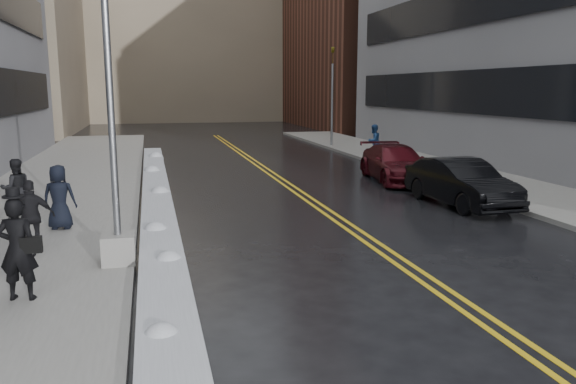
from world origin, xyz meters
TOP-DOWN VIEW (x-y plane):
  - ground at (0.00, 0.00)m, footprint 160.00×160.00m
  - sidewalk_west at (-5.75, 10.00)m, footprint 5.50×50.00m
  - sidewalk_east at (10.00, 10.00)m, footprint 4.00×50.00m
  - lane_line_left at (2.35, 10.00)m, footprint 0.12×50.00m
  - lane_line_right at (2.65, 10.00)m, footprint 0.12×50.00m
  - snow_ridge at (-2.45, 8.00)m, footprint 0.90×30.00m
  - building_far at (2.00, 60.00)m, footprint 36.00×16.00m
  - lamppost at (-3.30, 2.00)m, footprint 0.65×0.65m
  - fire_hydrant at (9.00, 10.00)m, footprint 0.26×0.26m
  - traffic_signal at (8.50, 24.00)m, footprint 0.16×0.20m
  - pedestrian_fedora at (-4.80, 0.31)m, footprint 0.71×0.53m
  - pedestrian_b at (-6.21, 6.99)m, footprint 0.94×0.83m
  - pedestrian_c at (-4.86, 5.32)m, footprint 0.86×0.61m
  - pedestrian_d at (-5.13, 3.28)m, footprint 0.94×0.42m
  - pedestrian_east at (8.61, 17.43)m, footprint 1.02×0.95m
  - car_black at (6.85, 6.06)m, footprint 1.78×4.56m
  - car_maroon at (6.93, 11.07)m, footprint 2.54×5.11m

SIDE VIEW (x-z plane):
  - ground at x=0.00m, z-range 0.00..0.00m
  - lane_line_left at x=2.35m, z-range 0.00..0.01m
  - lane_line_right at x=2.65m, z-range 0.00..0.01m
  - sidewalk_west at x=-5.75m, z-range 0.00..0.15m
  - sidewalk_east at x=10.00m, z-range 0.00..0.15m
  - snow_ridge at x=-2.45m, z-range 0.00..0.34m
  - fire_hydrant at x=9.00m, z-range 0.18..0.91m
  - car_maroon at x=6.93m, z-range 0.00..1.43m
  - car_black at x=6.85m, z-range 0.00..1.48m
  - pedestrian_d at x=-5.13m, z-range 0.15..1.74m
  - pedestrian_b at x=-6.21m, z-range 0.15..1.77m
  - pedestrian_c at x=-4.86m, z-range 0.15..1.79m
  - pedestrian_east at x=8.61m, z-range 0.15..1.84m
  - pedestrian_fedora at x=-4.80m, z-range 0.15..1.91m
  - lamppost at x=-3.30m, z-range -1.28..6.35m
  - traffic_signal at x=8.50m, z-range 0.40..6.40m
  - building_far at x=2.00m, z-range 0.00..22.00m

